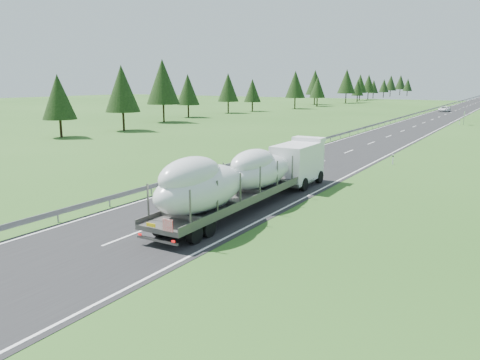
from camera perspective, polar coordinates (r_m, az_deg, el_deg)
The scene contains 7 objects.
ground at distance 25.54m, azimuth -13.98°, elevation -6.87°, with size 400.00×400.00×0.00m, color #27501A.
road_surface at distance 118.33m, azimuth 23.20°, elevation 7.11°, with size 10.00×400.00×0.02m, color black.
guardrail at distance 119.13m, azimuth 20.68°, elevation 7.62°, with size 0.10×400.00×0.76m.
highway_sign at distance 97.50m, azimuth 25.67°, elevation 7.12°, with size 0.08×0.90×2.60m.
tree_line_left at distance 147.18m, azimuth 6.83°, elevation 11.44°, with size 14.79×301.96×12.39m.
boat_truck at distance 29.85m, azimuth 0.72°, elevation 0.63°, with size 3.11×19.50×4.19m.
distant_van at distance 138.29m, azimuth 23.64°, elevation 7.94°, with size 2.36×5.13×1.42m, color white.
Camera 1 is at (17.49, -16.75, 8.10)m, focal length 35.00 mm.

